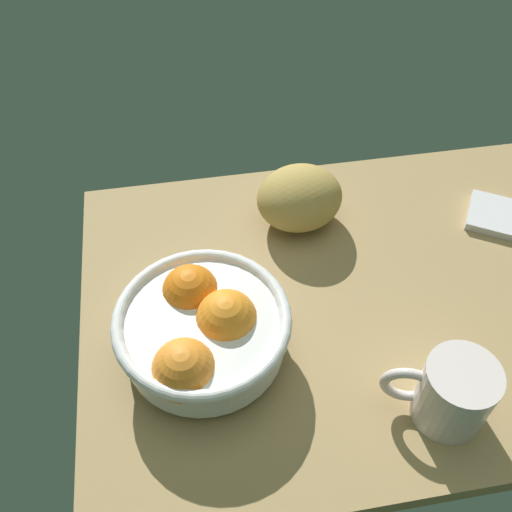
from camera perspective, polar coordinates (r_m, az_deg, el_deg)
ground_plane at (r=84.36cm, az=10.24°, el=-4.43°), size 78.47×56.16×3.00cm
fruit_bowl at (r=72.80cm, az=-5.30°, el=-7.18°), size 22.21×22.21×9.94cm
bread_loaf at (r=88.43cm, az=4.32°, el=5.77°), size 14.98×13.67×9.28cm
mug at (r=72.18cm, az=18.72°, el=-12.69°), size 12.72×8.60×9.55cm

